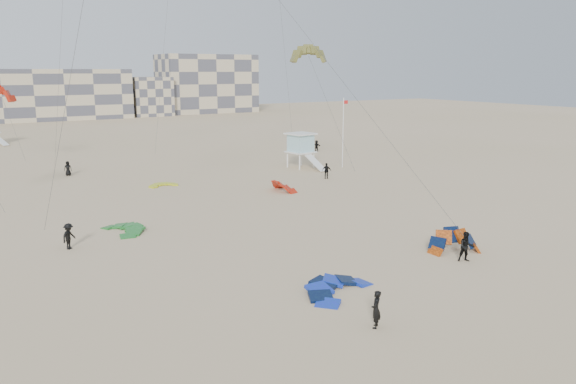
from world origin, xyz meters
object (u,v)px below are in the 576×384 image
kite_ground_blue (337,292)px  kitesurfer_main (376,309)px  lifeguard_tower_near (301,151)px  kite_ground_orange (454,252)px

kite_ground_blue → kitesurfer_main: size_ratio=2.38×
kitesurfer_main → lifeguard_tower_near: lifeguard_tower_near is taller
kite_ground_orange → lifeguard_tower_near: 34.09m
kite_ground_blue → lifeguard_tower_near: size_ratio=0.71×
kite_ground_blue → lifeguard_tower_near: lifeguard_tower_near is taller
kite_ground_orange → kitesurfer_main: bearing=-134.2°
kite_ground_orange → kitesurfer_main: 13.07m
kite_ground_orange → kitesurfer_main: (-11.62, -5.91, 0.90)m
kite_ground_orange → lifeguard_tower_near: size_ratio=0.58×
kite_ground_blue → lifeguard_tower_near: 39.59m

